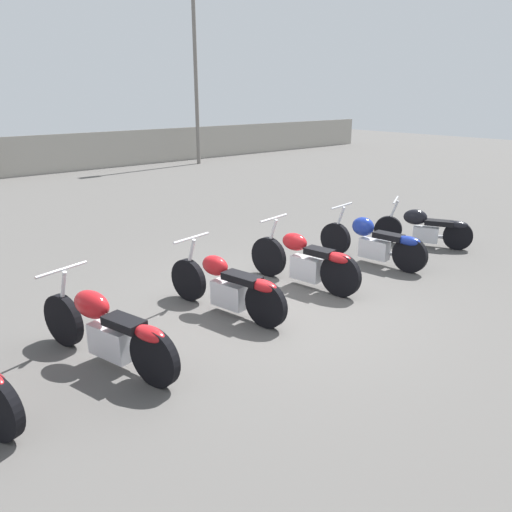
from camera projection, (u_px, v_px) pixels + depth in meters
The scene contains 7 objects.
ground_plane at pixel (276, 305), 7.36m from camera, with size 60.00×60.00×0.00m, color #514F4C.
light_pole_right at pixel (195, 48), 20.52m from camera, with size 0.70×0.35×8.04m.
motorcycle_slot_1 at pixel (107, 329), 5.63m from camera, with size 0.84×2.20×1.03m.
motorcycle_slot_2 at pixel (228, 286), 6.96m from camera, with size 0.72×2.09×1.01m.
motorcycle_slot_3 at pixel (305, 261), 7.96m from camera, with size 0.68×2.07×1.04m.
motorcycle_slot_4 at pixel (373, 241), 9.03m from camera, with size 0.69×2.13×0.99m.
motorcycle_slot_5 at pixel (425, 228), 10.06m from camera, with size 1.10×1.74×0.93m.
Camera 1 is at (-4.63, -4.94, 2.99)m, focal length 35.00 mm.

